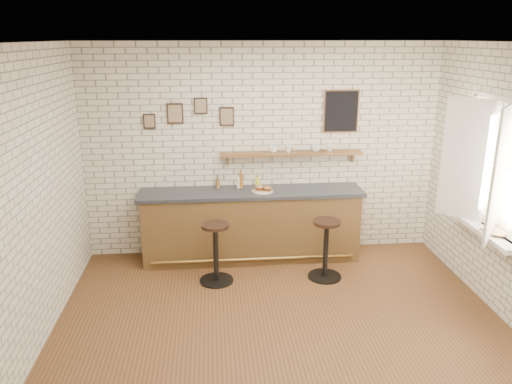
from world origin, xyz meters
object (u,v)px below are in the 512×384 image
Objects in this scene: bitters_bottle_white at (239,182)px; shelf_cup_c at (316,148)px; shelf_cup_b at (289,149)px; shelf_cup_d at (330,148)px; shelf_cup_a at (273,149)px; bar_stool_right at (326,247)px; sandwich_plate at (263,191)px; bar_counter at (251,225)px; book_lower at (490,232)px; bar_stool_left at (216,251)px; ciabatta_sandwich at (263,188)px; bitters_bottle_amber at (241,181)px; condiment_bottle_yellow at (257,182)px; bitters_bottle_brown at (218,183)px; book_upper at (490,231)px.

bitters_bottle_white is 1.19m from shelf_cup_c.
shelf_cup_b is 1.09× the size of shelf_cup_d.
bar_stool_right is at bearing -89.54° from shelf_cup_a.
shelf_cup_c is at bearing 18.63° from sandwich_plate.
shelf_cup_d is (1.13, 0.20, 1.04)m from bar_counter.
bar_stool_left is at bearing 135.58° from book_lower.
sandwich_plate is 0.35× the size of bar_stool_right.
shelf_cup_a is at bearing 113.34° from book_lower.
bar_stool_left is (-0.67, -0.62, -0.59)m from sandwich_plate.
sandwich_plate is 2.70× the size of shelf_cup_b.
ciabatta_sandwich is 0.98× the size of book_lower.
ciabatta_sandwich is at bearing 125.07° from shelf_cup_c.
ciabatta_sandwich is 0.95× the size of bitters_bottle_amber.
bar_counter reaches higher than book_lower.
bitters_bottle_white is at bearing 180.00° from condiment_bottle_yellow.
ciabatta_sandwich is 0.39m from bitters_bottle_white.
bitters_bottle_brown is 1.08× the size of condiment_bottle_yellow.
shelf_cup_c is at bearing 2.74° from bitters_bottle_amber.
bar_counter is 16.48× the size of bitters_bottle_brown.
bar_stool_right is at bearing -37.39° from bar_counter.
shelf_cup_a is 2.94m from book_lower.
bitters_bottle_amber is (-0.13, 0.15, 0.61)m from bar_counter.
bar_counter is 0.58m from ciabatta_sandwich.
sandwich_plate is at bearing -173.88° from book_upper.
condiment_bottle_yellow is 3.03m from book_lower.
condiment_bottle_yellow is 1.35m from bar_stool_right.
bitters_bottle_amber reaches higher than sandwich_plate.
bar_stool_right is 7.68× the size of shelf_cup_b.
condiment_bottle_yellow is at bearing 0.00° from bitters_bottle_amber.
condiment_bottle_yellow reaches higher than bar_counter.
ciabatta_sandwich is at bearing -72.96° from condiment_bottle_yellow.
bitters_bottle_brown is at bearing 156.09° from shelf_cup_d.
condiment_bottle_yellow is at bearing 159.82° from shelf_cup_a.
bar_counter is 1.11m from shelf_cup_a.
ciabatta_sandwich is at bearing -35.54° from bitters_bottle_amber.
bitters_bottle_amber is 2.09× the size of shelf_cup_c.
bitters_bottle_white is at bearing 180.00° from bitters_bottle_amber.
bar_counter is at bearing -173.30° from book_upper.
bar_stool_right is (0.76, -0.64, -0.59)m from sandwich_plate.
bitters_bottle_white is at bearing 137.91° from bar_counter.
bar_counter is 3.89× the size of bar_stool_right.
bitters_bottle_white is at bearing 153.18° from shelf_cup_a.
condiment_bottle_yellow is 3.03m from book_upper.
shelf_cup_c is 2.51m from book_upper.
bitters_bottle_brown is 0.24× the size of bar_stool_right.
bar_stool_right is at bearing -46.11° from condiment_bottle_yellow.
sandwich_plate reaches higher than bar_counter.
bitters_bottle_white is at bearing 119.52° from book_lower.
bitters_bottle_white is 1.75× the size of shelf_cup_a.
bitters_bottle_brown is 0.89× the size of bitters_bottle_white.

